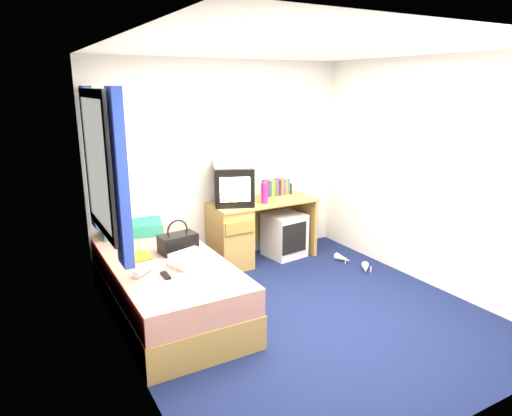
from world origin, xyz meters
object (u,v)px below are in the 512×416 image
storage_cube (284,235)px  pink_water_bottle (265,194)px  bed (167,287)px  crt_tv (234,186)px  towel (191,259)px  water_bottle (143,271)px  picture_frame (289,188)px  magazine (138,256)px  white_heels (354,263)px  pillow (134,228)px  remote_control (166,275)px  aerosol_can (251,194)px  colour_swatch_fan (184,276)px  vcr (233,163)px  handbag (178,242)px  desk (242,231)px

storage_cube → pink_water_bottle: (-0.34, -0.09, 0.59)m
bed → crt_tv: size_ratio=3.50×
towel → water_bottle: size_ratio=1.57×
picture_frame → towel: bearing=-144.8°
storage_cube → magazine: magazine is taller
water_bottle → white_heels: 2.66m
pillow → crt_tv: size_ratio=1.05×
remote_control → white_heels: bearing=10.1°
water_bottle → crt_tv: bearing=36.5°
aerosol_can → colour_swatch_fan: (-1.32, -1.22, -0.30)m
vcr → storage_cube: bearing=14.8°
vcr → handbag: (-0.94, -0.66, -0.60)m
pillow → crt_tv: crt_tv is taller
picture_frame → magazine: size_ratio=0.50×
bed → vcr: vcr is taller
desk → storage_cube: 0.59m
picture_frame → remote_control: bearing=-145.4°
storage_cube → pink_water_bottle: bearing=-173.3°
storage_cube → towel: towel is taller
pink_water_bottle → storage_cube: bearing=14.0°
aerosol_can → towel: aerosol_can is taller
crt_tv → pink_water_bottle: bearing=-0.2°
towel → storage_cube: bearing=30.5°
handbag → magazine: handbag is taller
desk → colour_swatch_fan: (-1.21, -1.23, 0.14)m
crt_tv → vcr: bearing=90.0°
bed → colour_swatch_fan: size_ratio=9.09×
storage_cube → picture_frame: size_ratio=3.91×
aerosol_can → pink_water_bottle: bearing=-46.2°
crt_tv → white_heels: bearing=-10.7°
bed → aerosol_can: size_ratio=10.09×
pink_water_bottle → handbag: bearing=-158.1°
pillow → handbag: handbag is taller
magazine → white_heels: bearing=-4.2°
pink_water_bottle → colour_swatch_fan: pink_water_bottle is taller
desk → crt_tv: size_ratio=2.28×
desk → vcr: (-0.10, 0.00, 0.83)m
storage_cube → water_bottle: bearing=-162.1°
water_bottle → remote_control: bearing=-40.2°
desk → white_heels: bearing=-35.5°
bed → colour_swatch_fan: colour_swatch_fan is taller
remote_control → picture_frame: bearing=33.2°
picture_frame → handbag: 1.98m
desk → handbag: size_ratio=3.47×
remote_control → magazine: bearing=99.5°
colour_swatch_fan → white_heels: (2.31, 0.45, -0.51)m
pink_water_bottle → aerosol_can: pink_water_bottle is taller
storage_cube → remote_control: size_ratio=3.42×
crt_tv → picture_frame: (0.87, 0.15, -0.15)m
water_bottle → remote_control: water_bottle is taller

